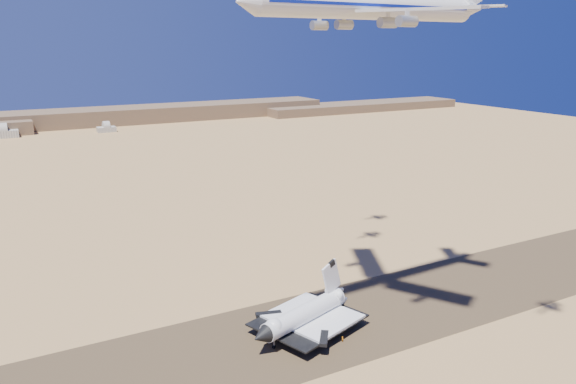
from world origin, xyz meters
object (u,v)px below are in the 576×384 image
carrier_747 (364,7)px  crew_b (334,334)px  chase_jet_e (345,13)px  shuttle (304,316)px  crew_c (341,330)px  chase_jet_f (355,3)px  crew_a (342,339)px

carrier_747 → crew_b: carrier_747 is taller
carrier_747 → chase_jet_e: 52.12m
shuttle → crew_b: shuttle is taller
carrier_747 → chase_jet_e: size_ratio=5.85×
crew_b → chase_jet_e: chase_jet_e is taller
shuttle → chase_jet_e: (40.70, 40.74, 97.30)m
carrier_747 → chase_jet_e: bearing=59.2°
crew_c → chase_jet_e: bearing=-86.2°
carrier_747 → crew_c: size_ratio=51.37×
carrier_747 → chase_jet_e: carrier_747 is taller
crew_b → chase_jet_f: size_ratio=0.13×
shuttle → crew_b: bearing=-67.1°
chase_jet_f → carrier_747: bearing=-117.7°
crew_a → chase_jet_f: 139.54m
crew_a → crew_b: bearing=-0.2°
crew_a → crew_b: (-0.87, 3.72, 0.01)m
crew_c → chase_jet_f: size_ratio=0.12×
carrier_747 → crew_a: size_ratio=47.20×
carrier_747 → crew_c: (-5.62, -0.78, -101.04)m
crew_b → chase_jet_f: bearing=-52.2°
shuttle → chase_jet_e: size_ratio=2.84×
crew_a → chase_jet_e: chase_jet_e is taller
carrier_747 → crew_c: bearing=-174.8°
crew_a → chase_jet_f: chase_jet_f is taller
carrier_747 → crew_b: 101.42m
crew_a → chase_jet_e: size_ratio=0.12×
crew_a → crew_b: size_ratio=0.99×
crew_b → crew_a: bearing=178.4°
crew_c → shuttle: bearing=7.0°
chase_jet_f → chase_jet_e: bearing=-127.1°
carrier_747 → crew_a: (-8.49, -6.08, -100.96)m
crew_c → chase_jet_f: (49.07, 67.34, 107.30)m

